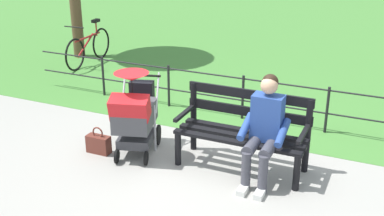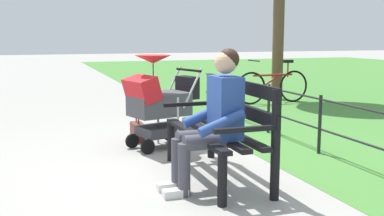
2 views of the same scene
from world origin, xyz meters
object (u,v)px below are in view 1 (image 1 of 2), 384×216
object	(u,v)px
person_on_bench	(264,127)
handbag	(99,144)
stroller	(135,113)
bicycle	(89,47)
park_bench	(244,127)

from	to	relation	value
person_on_bench	handbag	world-z (taller)	person_on_bench
stroller	bicycle	distance (m)	4.38
park_bench	bicycle	size ratio (longest dim) A/B	0.96
park_bench	stroller	xyz separation A→B (m)	(1.38, 0.28, 0.07)
bicycle	handbag	bearing A→B (deg)	126.86
person_on_bench	stroller	bearing A→B (deg)	2.06
bicycle	park_bench	bearing A→B (deg)	146.39
handbag	bicycle	bearing A→B (deg)	-53.14
park_bench	handbag	bearing A→B (deg)	13.69
park_bench	bicycle	world-z (taller)	park_bench
handbag	bicycle	world-z (taller)	bicycle
person_on_bench	stroller	world-z (taller)	person_on_bench
handbag	person_on_bench	bearing A→B (deg)	-173.98
stroller	person_on_bench	bearing A→B (deg)	-177.94
person_on_bench	bicycle	world-z (taller)	person_on_bench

